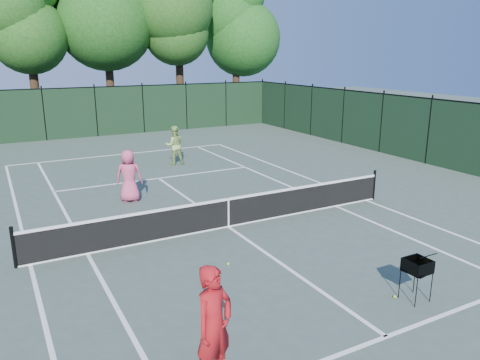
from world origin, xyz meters
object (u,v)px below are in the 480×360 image
player_pink (129,176)px  loose_ball_midcourt (228,264)px  player_green (174,145)px  coach (214,326)px  loose_ball_near_cart (395,297)px  ball_hopper (417,266)px

player_pink → loose_ball_midcourt: (0.68, -6.25, -0.89)m
player_pink → player_green: 5.69m
coach → loose_ball_near_cart: 4.64m
ball_hopper → player_green: bearing=81.5°
loose_ball_midcourt → loose_ball_near_cart: bearing=-52.4°
coach → loose_ball_near_cart: bearing=-16.2°
loose_ball_midcourt → player_pink: bearing=96.2°
player_green → loose_ball_near_cart: 13.96m
coach → player_green: size_ratio=1.11×
loose_ball_near_cart → loose_ball_midcourt: bearing=127.6°
ball_hopper → loose_ball_near_cart: bearing=134.4°
player_green → loose_ball_near_cart: size_ratio=26.62×
player_pink → loose_ball_near_cart: (3.08, -9.37, -0.89)m
player_pink → ball_hopper: player_pink is taller
coach → player_green: bearing=48.4°
coach → player_green: (4.82, 14.48, -0.10)m
player_green → ball_hopper: 14.16m
player_pink → coach: bearing=103.2°
player_green → player_pink: bearing=62.3°
coach → ball_hopper: (4.82, 0.32, -0.23)m
player_pink → player_green: player_pink is taller
coach → loose_ball_midcourt: 4.34m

